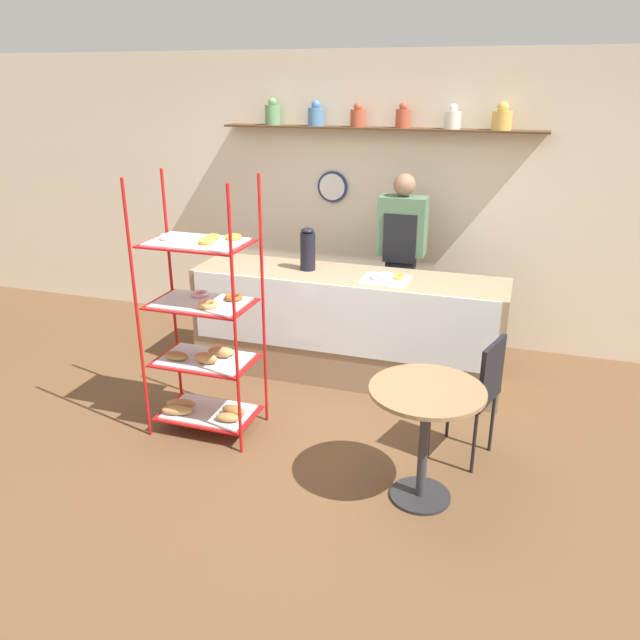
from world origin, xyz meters
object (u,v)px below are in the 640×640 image
cafe_chair (477,387)px  pastry_rack (204,337)px  person_worker (401,260)px  cafe_table (425,417)px  coffee_carafe (308,249)px  donut_tray_counter (386,278)px

cafe_chair → pastry_rack: bearing=-66.9°
pastry_rack → person_worker: pastry_rack is taller
cafe_table → coffee_carafe: (-1.28, 1.56, 0.53)m
pastry_rack → person_worker: (1.05, 1.77, 0.19)m
pastry_rack → cafe_chair: pastry_rack is taller
person_worker → donut_tray_counter: (0.00, -0.63, 0.02)m
cafe_table → person_worker: bearing=105.5°
person_worker → cafe_chair: bearing=-61.9°
person_worker → cafe_chair: (0.84, -1.56, -0.38)m
cafe_table → donut_tray_counter: donut_tray_counter is taller
person_worker → donut_tray_counter: 0.63m
cafe_table → donut_tray_counter: 1.63m
cafe_chair → donut_tray_counter: (-0.83, 0.93, 0.39)m
pastry_rack → person_worker: 2.07m
donut_tray_counter → pastry_rack: bearing=-132.8°
coffee_carafe → donut_tray_counter: (0.70, -0.08, -0.16)m
cafe_chair → coffee_carafe: (-1.53, 1.01, 0.56)m
pastry_rack → coffee_carafe: size_ratio=5.11×
cafe_table → pastry_rack: bearing=168.3°
cafe_table → coffee_carafe: bearing=129.4°
person_worker → cafe_chair: person_worker is taller
coffee_carafe → donut_tray_counter: size_ratio=0.98×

